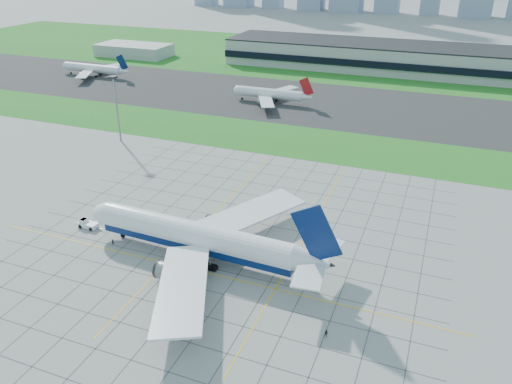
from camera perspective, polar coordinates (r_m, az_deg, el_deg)
ground at (r=121.45m, az=-5.59°, el=-8.56°), size 1400.00×1400.00×0.00m
grass_median at (r=196.68m, az=6.16°, el=5.61°), size 700.00×35.00×0.04m
asphalt_taxiway at (r=247.56m, az=9.68°, el=9.77°), size 700.00×75.00×0.04m
grass_far at (r=353.05m, az=13.70°, el=14.37°), size 700.00×145.00×0.04m
apron_markings at (r=129.55m, az=-3.23°, el=-6.00°), size 120.00×130.00×0.03m
terminal at (r=323.82m, az=20.31°, el=13.90°), size 260.00×43.00×15.80m
service_block at (r=368.60m, az=-13.75°, el=15.48°), size 50.00×25.00×8.00m
light_mast at (r=199.74m, az=-15.72°, el=9.99°), size 2.50×2.50×25.60m
airliner at (r=122.15m, az=-6.60°, el=-5.17°), size 66.73×67.54×20.99m
pushback_tug at (r=143.97m, az=-18.71°, el=-3.48°), size 8.09×3.02×2.24m
crew_near at (r=133.89m, az=-16.04°, el=-5.53°), size 0.68×0.72×1.66m
crew_far at (r=102.80m, az=8.03°, el=-15.72°), size 0.91×0.78×1.65m
distant_jet_0 at (r=315.32m, az=-18.06°, el=13.29°), size 43.52×42.66×14.08m
distant_jet_1 at (r=247.17m, az=1.70°, el=11.18°), size 38.55×42.66×14.08m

